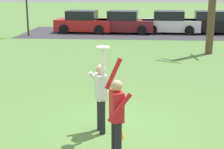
% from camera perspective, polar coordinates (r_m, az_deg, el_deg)
% --- Properties ---
extents(ground_plane, '(120.00, 120.00, 0.00)m').
position_cam_1_polar(ground_plane, '(8.54, 0.26, -8.79)').
color(ground_plane, '#567F3D').
extents(person_catcher, '(0.48, 0.59, 2.08)m').
position_cam_1_polar(person_catcher, '(7.97, -1.85, -3.01)').
color(person_catcher, black).
rests_on(person_catcher, ground_plane).
extents(person_defender, '(0.56, 0.64, 2.04)m').
position_cam_1_polar(person_defender, '(6.75, 0.76, -6.39)').
color(person_defender, black).
rests_on(person_defender, ground_plane).
extents(frisbee_disc, '(0.29, 0.29, 0.02)m').
position_cam_1_polar(frisbee_disc, '(7.49, -1.53, 4.59)').
color(frisbee_disc, white).
rests_on(frisbee_disc, person_catcher).
extents(parked_car_red, '(4.23, 2.29, 1.59)m').
position_cam_1_polar(parked_car_red, '(25.30, -4.76, 8.64)').
color(parked_car_red, red).
rests_on(parked_car_red, ground_plane).
extents(parked_car_maroon, '(4.23, 2.29, 1.59)m').
position_cam_1_polar(parked_car_maroon, '(24.96, 2.09, 8.60)').
color(parked_car_maroon, maroon).
rests_on(parked_car_maroon, ground_plane).
extents(parked_car_white, '(4.23, 2.29, 1.59)m').
position_cam_1_polar(parked_car_white, '(25.25, 9.68, 8.47)').
color(parked_car_white, white).
rests_on(parked_car_white, ground_plane).
extents(parked_car_black, '(4.23, 2.29, 1.59)m').
position_cam_1_polar(parked_car_black, '(25.76, 16.19, 8.22)').
color(parked_car_black, black).
rests_on(parked_car_black, ground_plane).
extents(parking_strip, '(18.20, 6.40, 0.01)m').
position_cam_1_polar(parking_strip, '(25.05, 6.29, 6.88)').
color(parking_strip, '#38383D').
rests_on(parking_strip, ground_plane).
extents(field_cone_orange, '(0.26, 0.26, 0.32)m').
position_cam_1_polar(field_cone_orange, '(7.95, 1.15, -9.42)').
color(field_cone_orange, orange).
rests_on(field_cone_orange, ground_plane).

